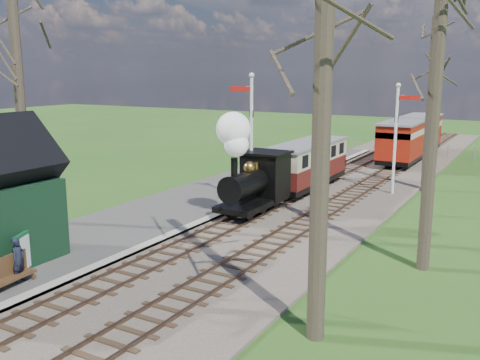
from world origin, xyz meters
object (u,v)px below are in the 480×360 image
at_px(locomotive, 252,170).
at_px(coach, 307,163).
at_px(semaphore_near, 250,131).
at_px(bench, 8,272).
at_px(person, 19,260).
at_px(sign_board, 23,254).
at_px(red_carriage_a, 402,142).
at_px(semaphore_far, 397,131).
at_px(red_carriage_b, 420,133).

bearing_deg(locomotive, coach, 89.89).
relative_size(semaphore_near, bench, 3.96).
bearing_deg(person, sign_board, 25.71).
xyz_separation_m(semaphore_near, red_carriage_a, (3.37, 15.13, -1.96)).
bearing_deg(bench, semaphore_far, 69.87).
xyz_separation_m(red_carriage_a, sign_board, (-5.24, -26.13, -0.83)).
distance_m(locomotive, person, 10.59).
bearing_deg(locomotive, semaphore_near, 122.09).
distance_m(semaphore_far, red_carriage_b, 14.83).
distance_m(locomotive, bench, 10.99).
relative_size(semaphore_near, locomotive, 1.38).
distance_m(bench, person, 0.46).
xyz_separation_m(semaphore_near, locomotive, (0.76, -1.21, -1.55)).
bearing_deg(person, locomotive, -28.94).
relative_size(semaphore_far, coach, 0.80).
bearing_deg(red_carriage_a, sign_board, -101.33).
bearing_deg(coach, person, -97.57).
bearing_deg(semaphore_near, coach, 81.00).
xyz_separation_m(locomotive, person, (-2.16, -10.30, -1.20)).
bearing_deg(bench, red_carriage_a, 79.96).
bearing_deg(locomotive, sign_board, -105.00).
bearing_deg(locomotive, person, -101.86).
relative_size(locomotive, person, 3.36).
height_order(red_carriage_a, sign_board, red_carriage_a).
xyz_separation_m(semaphore_far, coach, (-4.37, -1.14, -1.83)).
bearing_deg(semaphore_far, person, -110.51).
height_order(coach, sign_board, coach).
bearing_deg(semaphore_far, semaphore_near, -130.60).
distance_m(red_carriage_b, bench, 32.88).
height_order(semaphore_near, red_carriage_a, semaphore_near).
height_order(red_carriage_b, person, red_carriage_b).
xyz_separation_m(coach, red_carriage_b, (2.60, 15.77, 0.14)).
distance_m(red_carriage_a, sign_board, 26.67).
xyz_separation_m(coach, sign_board, (-2.64, -15.86, -0.69)).
bearing_deg(semaphore_far, red_carriage_a, 100.99).
bearing_deg(bench, semaphore_near, 83.22).
relative_size(locomotive, bench, 2.86).
distance_m(coach, red_carriage_a, 10.60).
bearing_deg(red_carriage_b, locomotive, -96.82).
bearing_deg(coach, bench, -97.43).
relative_size(locomotive, red_carriage_b, 0.78).
distance_m(red_carriage_a, bench, 27.46).
xyz_separation_m(locomotive, bench, (-2.17, -10.68, -1.46)).
relative_size(locomotive, red_carriage_a, 0.78).
relative_size(semaphore_far, sign_board, 4.53).
bearing_deg(person, bench, 161.61).
relative_size(semaphore_near, sign_board, 4.92).
bearing_deg(red_carriage_a, semaphore_near, -102.55).
bearing_deg(semaphore_near, semaphore_far, 49.40).
bearing_deg(red_carriage_a, person, -100.16).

